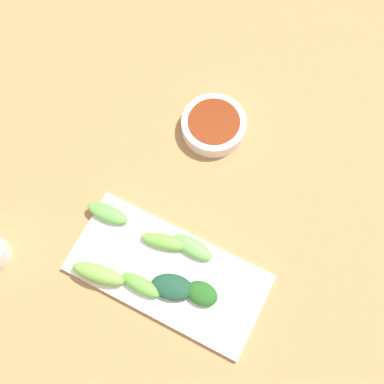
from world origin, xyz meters
name	(u,v)px	position (x,y,z in m)	size (l,w,h in m)	color
tabletop	(186,209)	(0.00, 0.00, 0.01)	(2.10, 2.10, 0.02)	#A37949
sauce_bowl	(214,125)	(-0.17, -0.03, 0.04)	(0.12, 0.12, 0.03)	silver
serving_plate	(168,273)	(0.12, 0.03, 0.03)	(0.16, 0.34, 0.01)	white
broccoli_stalk_0	(193,247)	(0.07, 0.05, 0.04)	(0.03, 0.08, 0.02)	#67B44F
broccoli_stalk_1	(107,213)	(0.08, -0.12, 0.04)	(0.03, 0.08, 0.02)	#5EA748
broccoli_leafy_2	(202,294)	(0.13, 0.10, 0.04)	(0.04, 0.06, 0.02)	#215A1D
broccoli_stalk_3	(163,241)	(0.08, 0.00, 0.04)	(0.03, 0.09, 0.02)	#68A83F
broccoli_leafy_4	(172,287)	(0.15, 0.05, 0.04)	(0.05, 0.07, 0.02)	#1A452E
broccoli_stalk_5	(142,285)	(0.17, 0.00, 0.04)	(0.03, 0.07, 0.02)	#5FA93E
broccoli_stalk_6	(98,274)	(0.18, -0.07, 0.05)	(0.03, 0.09, 0.03)	#73AE46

